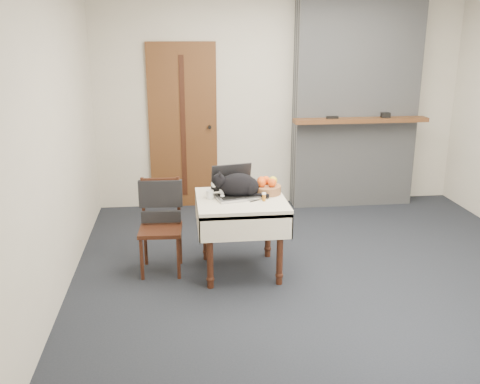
# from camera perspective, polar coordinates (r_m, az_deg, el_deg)

# --- Properties ---
(ground) EXTENTS (4.50, 4.50, 0.00)m
(ground) POSITION_cam_1_polar(r_m,az_deg,el_deg) (5.12, 8.32, -7.79)
(ground) COLOR black
(ground) RESTS_ON ground
(room_shell) EXTENTS (4.52, 4.01, 2.61)m
(room_shell) POSITION_cam_1_polar(r_m,az_deg,el_deg) (5.12, 7.81, 12.70)
(room_shell) COLOR beige
(room_shell) RESTS_ON ground
(door) EXTENTS (0.82, 0.10, 2.00)m
(door) POSITION_cam_1_polar(r_m,az_deg,el_deg) (6.56, -6.10, 6.92)
(door) COLOR brown
(door) RESTS_ON ground
(chimney) EXTENTS (1.62, 0.48, 2.60)m
(chimney) POSITION_cam_1_polar(r_m,az_deg,el_deg) (6.75, 12.22, 9.47)
(chimney) COLOR gray
(chimney) RESTS_ON ground
(side_table) EXTENTS (0.78, 0.78, 0.70)m
(side_table) POSITION_cam_1_polar(r_m,az_deg,el_deg) (4.75, 0.10, -1.98)
(side_table) COLOR #361D0E
(side_table) RESTS_ON ground
(laptop) EXTENTS (0.43, 0.39, 0.28)m
(laptop) POSITION_cam_1_polar(r_m,az_deg,el_deg) (4.76, -0.60, 0.36)
(laptop) COLOR #B7B7BC
(laptop) RESTS_ON side_table
(cat) EXTENTS (0.51, 0.22, 0.25)m
(cat) POSITION_cam_1_polar(r_m,az_deg,el_deg) (4.73, -0.14, 0.71)
(cat) COLOR black
(cat) RESTS_ON side_table
(cream_jar) EXTENTS (0.07, 0.07, 0.08)m
(cream_jar) POSITION_cam_1_polar(r_m,az_deg,el_deg) (4.71, -3.23, -0.26)
(cream_jar) COLOR silver
(cream_jar) RESTS_ON side_table
(pill_bottle) EXTENTS (0.04, 0.04, 0.07)m
(pill_bottle) POSITION_cam_1_polar(r_m,az_deg,el_deg) (4.64, 2.57, -0.51)
(pill_bottle) COLOR #A96214
(pill_bottle) RESTS_ON side_table
(fruit_basket) EXTENTS (0.26, 0.26, 0.15)m
(fruit_basket) POSITION_cam_1_polar(r_m,az_deg,el_deg) (4.85, 2.86, 0.54)
(fruit_basket) COLOR #99623D
(fruit_basket) RESTS_ON side_table
(desk_clutter) EXTENTS (0.15, 0.06, 0.01)m
(desk_clutter) POSITION_cam_1_polar(r_m,az_deg,el_deg) (4.75, 2.17, -0.51)
(desk_clutter) COLOR black
(desk_clutter) RESTS_ON side_table
(chair) EXTENTS (0.40, 0.40, 0.85)m
(chair) POSITION_cam_1_polar(r_m,az_deg,el_deg) (4.89, -8.46, -2.14)
(chair) COLOR #361D0E
(chair) RESTS_ON ground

